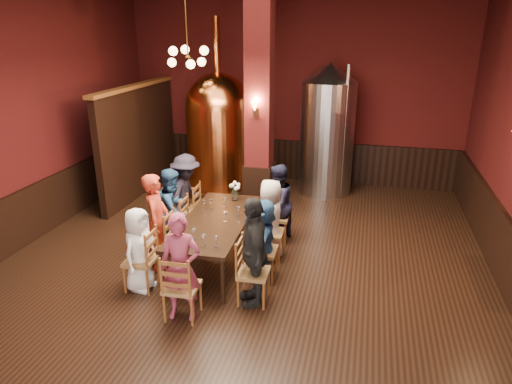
% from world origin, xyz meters
% --- Properties ---
extents(room, '(10.00, 10.02, 4.50)m').
position_xyz_m(room, '(0.00, 0.00, 2.25)').
color(room, black).
rests_on(room, ground).
extents(wainscot_back, '(7.90, 0.08, 1.00)m').
position_xyz_m(wainscot_back, '(0.00, 4.96, 0.50)').
color(wainscot_back, black).
rests_on(wainscot_back, ground).
extents(wainscot_left, '(0.08, 9.90, 1.00)m').
position_xyz_m(wainscot_left, '(-3.96, 0.00, 0.50)').
color(wainscot_left, black).
rests_on(wainscot_left, ground).
extents(column, '(0.58, 0.58, 4.50)m').
position_xyz_m(column, '(-0.30, 2.80, 2.25)').
color(column, '#430F0E').
rests_on(column, ground).
extents(partition, '(0.22, 3.50, 2.40)m').
position_xyz_m(partition, '(-3.20, 3.20, 1.20)').
color(partition, black).
rests_on(partition, ground).
extents(pendant_cluster, '(0.90, 0.90, 1.70)m').
position_xyz_m(pendant_cluster, '(-1.80, 2.90, 3.10)').
color(pendant_cluster, '#A57226').
rests_on(pendant_cluster, room).
extents(sconce_column, '(0.20, 0.20, 0.36)m').
position_xyz_m(sconce_column, '(-0.30, 2.50, 2.20)').
color(sconce_column, black).
rests_on(sconce_column, column).
extents(dining_table, '(1.09, 2.43, 0.75)m').
position_xyz_m(dining_table, '(-0.45, 0.40, 0.69)').
color(dining_table, black).
rests_on(dining_table, ground).
extents(chair_0, '(0.48, 0.48, 0.92)m').
position_xyz_m(chair_0, '(-1.27, -0.63, 0.46)').
color(chair_0, brown).
rests_on(chair_0, ground).
extents(person_0, '(0.50, 0.68, 1.27)m').
position_xyz_m(person_0, '(-1.27, -0.63, 0.64)').
color(person_0, white).
rests_on(person_0, ground).
extents(chair_1, '(0.48, 0.48, 0.92)m').
position_xyz_m(chair_1, '(-1.29, 0.04, 0.46)').
color(chair_1, brown).
rests_on(chair_1, ground).
extents(person_1, '(0.49, 0.64, 1.57)m').
position_xyz_m(person_1, '(-1.29, 0.04, 0.79)').
color(person_1, '#AE301D').
rests_on(person_1, ground).
extents(chair_2, '(0.48, 0.48, 0.92)m').
position_xyz_m(chair_2, '(-1.32, 0.70, 0.46)').
color(chair_2, brown).
rests_on(chair_2, ground).
extents(person_2, '(0.38, 0.72, 1.45)m').
position_xyz_m(person_2, '(-1.32, 0.70, 0.73)').
color(person_2, navy).
rests_on(person_2, ground).
extents(chair_3, '(0.48, 0.48, 0.92)m').
position_xyz_m(chair_3, '(-1.34, 1.37, 0.46)').
color(chair_3, brown).
rests_on(chair_3, ground).
extents(person_3, '(0.59, 1.00, 1.52)m').
position_xyz_m(person_3, '(-1.34, 1.37, 0.76)').
color(person_3, black).
rests_on(person_3, ground).
extents(chair_4, '(0.48, 0.48, 0.92)m').
position_xyz_m(chair_4, '(0.43, -0.57, 0.46)').
color(chair_4, brown).
rests_on(chair_4, ground).
extents(person_4, '(0.70, 1.00, 1.58)m').
position_xyz_m(person_4, '(0.43, -0.57, 0.79)').
color(person_4, black).
rests_on(person_4, ground).
extents(chair_5, '(0.48, 0.48, 0.92)m').
position_xyz_m(chair_5, '(0.41, 0.10, 0.46)').
color(chair_5, brown).
rests_on(chair_5, ground).
extents(person_5, '(0.57, 1.25, 1.30)m').
position_xyz_m(person_5, '(0.41, 0.10, 0.65)').
color(person_5, '#33619A').
rests_on(person_5, ground).
extents(chair_6, '(0.48, 0.48, 0.92)m').
position_xyz_m(chair_6, '(0.38, 0.76, 0.46)').
color(chair_6, brown).
rests_on(chair_6, ground).
extents(person_6, '(0.52, 0.73, 1.38)m').
position_xyz_m(person_6, '(0.38, 0.76, 0.69)').
color(person_6, beige).
rests_on(person_6, ground).
extents(chair_7, '(0.48, 0.48, 0.92)m').
position_xyz_m(chair_7, '(0.36, 1.43, 0.46)').
color(chair_7, brown).
rests_on(chair_7, ground).
extents(person_7, '(0.52, 0.76, 1.43)m').
position_xyz_m(person_7, '(0.36, 1.43, 0.71)').
color(person_7, '#181931').
rests_on(person_7, ground).
extents(chair_8, '(0.48, 0.48, 0.92)m').
position_xyz_m(chair_8, '(-0.40, -1.15, 0.46)').
color(chair_8, brown).
rests_on(chair_8, ground).
extents(person_8, '(0.59, 0.43, 1.49)m').
position_xyz_m(person_8, '(-0.40, -1.15, 0.74)').
color(person_8, '#93314A').
rests_on(person_8, ground).
extents(copper_kettle, '(1.88, 1.88, 3.87)m').
position_xyz_m(copper_kettle, '(-1.44, 3.66, 1.41)').
color(copper_kettle, black).
rests_on(copper_kettle, ground).
extents(steel_vessel, '(1.35, 1.35, 2.94)m').
position_xyz_m(steel_vessel, '(0.92, 4.25, 1.47)').
color(steel_vessel, '#B2B2B7').
rests_on(steel_vessel, ground).
extents(rose_vase, '(0.20, 0.20, 0.35)m').
position_xyz_m(rose_vase, '(-0.39, 1.32, 0.98)').
color(rose_vase, white).
rests_on(rose_vase, dining_table).
extents(wine_glass_0, '(0.07, 0.07, 0.17)m').
position_xyz_m(wine_glass_0, '(-0.27, 0.37, 0.83)').
color(wine_glass_0, white).
rests_on(wine_glass_0, dining_table).
extents(wine_glass_1, '(0.07, 0.07, 0.17)m').
position_xyz_m(wine_glass_1, '(-0.12, -0.51, 0.83)').
color(wine_glass_1, white).
rests_on(wine_glass_1, dining_table).
extents(wine_glass_2, '(0.07, 0.07, 0.17)m').
position_xyz_m(wine_glass_2, '(-0.78, 0.77, 0.83)').
color(wine_glass_2, white).
rests_on(wine_glass_2, dining_table).
extents(wine_glass_3, '(0.07, 0.07, 0.17)m').
position_xyz_m(wine_glass_3, '(-0.31, -0.49, 0.83)').
color(wine_glass_3, white).
rests_on(wine_glass_3, dining_table).
extents(wine_glass_4, '(0.07, 0.07, 0.17)m').
position_xyz_m(wine_glass_4, '(-0.67, 0.82, 0.83)').
color(wine_glass_4, white).
rests_on(wine_glass_4, dining_table).
extents(wine_glass_5, '(0.07, 0.07, 0.17)m').
position_xyz_m(wine_glass_5, '(-0.52, -0.34, 0.83)').
color(wine_glass_5, white).
rests_on(wine_glass_5, dining_table).
extents(wine_glass_6, '(0.07, 0.07, 0.17)m').
position_xyz_m(wine_glass_6, '(-0.13, 0.63, 0.83)').
color(wine_glass_6, white).
rests_on(wine_glass_6, dining_table).
extents(wine_glass_7, '(0.07, 0.07, 0.17)m').
position_xyz_m(wine_glass_7, '(-0.48, 0.99, 0.83)').
color(wine_glass_7, white).
rests_on(wine_glass_7, dining_table).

